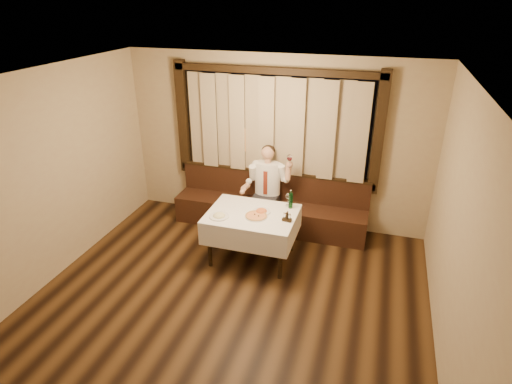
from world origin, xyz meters
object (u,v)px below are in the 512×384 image
(banquette, at_px, (270,209))
(seated_man, at_px, (267,183))
(pasta_red, at_px, (261,210))
(cruet_caddy, at_px, (287,218))
(pasta_cream, at_px, (219,214))
(green_bottle, at_px, (291,200))
(dining_table, at_px, (252,220))
(pizza, at_px, (256,216))

(banquette, bearing_deg, seated_man, -114.91)
(pasta_red, bearing_deg, cruet_caddy, -20.07)
(seated_man, bearing_deg, banquette, 65.09)
(pasta_red, distance_m, pasta_cream, 0.61)
(green_bottle, height_order, seated_man, seated_man)
(pasta_red, height_order, cruet_caddy, cruet_caddy)
(cruet_caddy, height_order, seated_man, seated_man)
(banquette, distance_m, pasta_cream, 1.41)
(dining_table, bearing_deg, pasta_red, 29.38)
(banquette, relative_size, dining_table, 2.52)
(green_bottle, bearing_deg, pasta_red, -145.64)
(pasta_red, relative_size, cruet_caddy, 1.92)
(dining_table, relative_size, cruet_caddy, 9.28)
(cruet_caddy, bearing_deg, pasta_red, 166.74)
(seated_man, bearing_deg, dining_table, -87.44)
(banquette, relative_size, pizza, 9.84)
(pizza, bearing_deg, green_bottle, 45.45)
(dining_table, bearing_deg, banquette, 90.00)
(pasta_cream, height_order, green_bottle, green_bottle)
(green_bottle, distance_m, seated_man, 0.81)
(seated_man, bearing_deg, pasta_red, -79.39)
(banquette, relative_size, green_bottle, 11.18)
(pizza, height_order, cruet_caddy, cruet_caddy)
(cruet_caddy, relative_size, seated_man, 0.10)
(banquette, height_order, pizza, banquette)
(dining_table, xyz_separation_m, seated_man, (-0.04, 0.93, 0.18))
(green_bottle, bearing_deg, pizza, -134.55)
(pizza, bearing_deg, dining_table, 135.76)
(pasta_red, relative_size, green_bottle, 0.92)
(pizza, xyz_separation_m, pasta_cream, (-0.50, -0.15, 0.02))
(pasta_red, xyz_separation_m, green_bottle, (0.37, 0.25, 0.09))
(cruet_caddy, bearing_deg, dining_table, 178.04)
(pizza, distance_m, pasta_red, 0.16)
(pizza, xyz_separation_m, pasta_red, (0.03, 0.15, 0.02))
(dining_table, relative_size, green_bottle, 4.44)
(pasta_cream, height_order, cruet_caddy, cruet_caddy)
(pizza, xyz_separation_m, seated_man, (-0.13, 1.02, 0.06))
(pizza, xyz_separation_m, green_bottle, (0.40, 0.41, 0.11))
(banquette, relative_size, cruet_caddy, 23.39)
(banquette, height_order, green_bottle, green_bottle)
(dining_table, xyz_separation_m, cruet_caddy, (0.53, -0.08, 0.15))
(pasta_cream, distance_m, green_bottle, 1.06)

